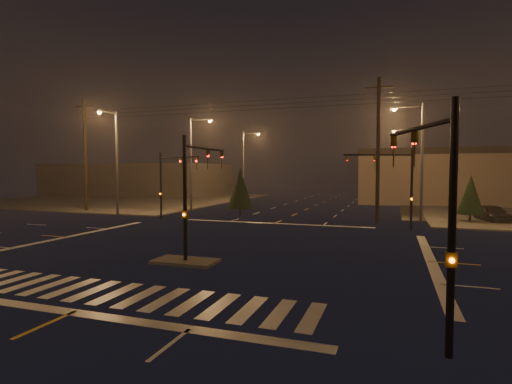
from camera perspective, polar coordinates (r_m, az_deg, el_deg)
ground at (r=22.90m, az=-5.13°, el=-7.90°), size 140.00×140.00×0.00m
sidewalk_nw at (r=64.09m, az=-18.80°, el=-0.98°), size 36.00×36.00×0.12m
median_island at (r=19.38m, az=-10.04°, el=-9.72°), size 3.00×1.60×0.15m
crosswalk at (r=15.37m, az=-19.37°, el=-13.51°), size 15.00×2.60×0.01m
stop_bar_near at (r=13.93m, az=-24.67°, el=-15.35°), size 16.00×0.50×0.01m
stop_bar_far at (r=33.12m, az=2.68°, el=-4.50°), size 16.00×0.50×0.01m
commercial_block at (r=76.59m, az=-16.29°, el=1.74°), size 30.00×18.00×5.60m
signal_mast_median at (r=19.74m, az=-8.83°, el=1.29°), size 0.25×4.59×6.00m
signal_mast_ne at (r=30.66m, az=19.53°, el=1.83°), size 4.84×1.86×6.00m
signal_mast_nw at (r=35.92m, az=-12.42°, el=2.08°), size 4.84×1.86×6.00m
signal_mast_se at (r=10.84m, az=24.37°, el=-0.53°), size 1.55×3.87×6.00m
streetlight_1 at (r=43.61m, az=-8.95°, el=4.90°), size 2.77×0.32×10.00m
streetlight_2 at (r=58.23m, az=-1.54°, el=4.45°), size 2.77×0.32×10.00m
streetlight_3 at (r=36.61m, az=22.15°, el=5.09°), size 2.77×0.32×10.00m
streetlight_4 at (r=56.58m, az=21.03°, el=4.30°), size 2.77×0.32×10.00m
streetlight_5 at (r=40.53m, az=-19.57°, el=4.91°), size 0.32×2.77×10.00m
utility_pole_0 at (r=46.57m, az=-23.21°, el=4.98°), size 2.20×0.32×12.00m
utility_pole_1 at (r=34.59m, az=17.04°, el=5.86°), size 2.20×0.32×12.00m
conifer_0 at (r=38.00m, az=28.33°, el=-0.36°), size 2.10×2.10×3.99m
conifer_3 at (r=38.99m, az=-2.27°, el=0.56°), size 2.53×2.53×4.65m
car_parked at (r=39.55m, az=30.75°, el=-2.63°), size 2.80×4.62×1.47m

